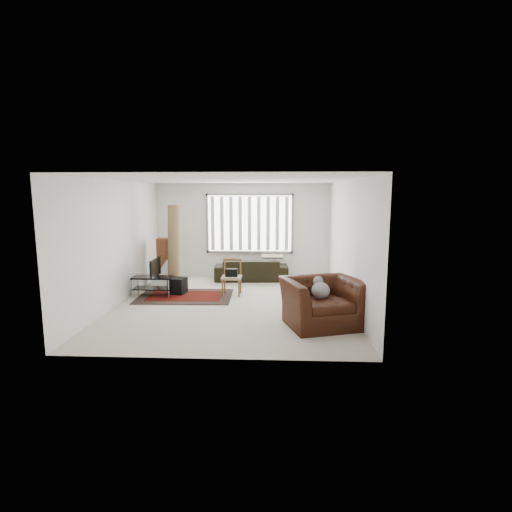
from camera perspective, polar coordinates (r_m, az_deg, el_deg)
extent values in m
plane|color=beige|center=(8.92, -3.40, -6.77)|extent=(6.00, 6.00, 0.00)
cube|color=white|center=(8.59, -3.56, 10.85)|extent=(5.00, 6.00, 0.02)
cube|color=white|center=(11.62, -1.89, 3.69)|extent=(5.00, 0.02, 2.70)
cube|color=white|center=(5.71, -6.71, -1.84)|extent=(5.00, 0.02, 2.70)
cube|color=white|center=(9.26, -19.06, 1.86)|extent=(0.02, 6.00, 2.70)
cube|color=white|center=(8.74, 13.05, 1.73)|extent=(0.02, 6.00, 2.70)
cube|color=white|center=(11.57, -0.91, 4.67)|extent=(2.40, 0.01, 1.60)
cube|color=gray|center=(11.55, -0.92, 4.66)|extent=(2.52, 0.06, 1.72)
cube|color=white|center=(11.51, -0.93, 4.64)|extent=(2.40, 0.02, 1.55)
cube|color=black|center=(9.61, -10.07, -5.68)|extent=(2.21, 1.50, 0.02)
cube|color=#450C06|center=(9.61, -10.07, -5.63)|extent=(1.75, 1.04, 0.00)
cube|color=black|center=(9.74, -14.55, -2.97)|extent=(0.94, 0.42, 0.04)
cube|color=black|center=(9.80, -14.49, -4.47)|extent=(0.90, 0.39, 0.03)
cylinder|color=#B2B2B7|center=(9.76, -17.18, -4.36)|extent=(0.03, 0.03, 0.47)
cylinder|color=#B2B2B7|center=(9.51, -12.38, -4.51)|extent=(0.03, 0.03, 0.47)
cylinder|color=#B2B2B7|center=(10.09, -16.50, -3.90)|extent=(0.03, 0.03, 0.47)
cylinder|color=#B2B2B7|center=(9.84, -11.85, -4.04)|extent=(0.03, 0.03, 0.47)
imported|color=black|center=(9.70, -14.61, -1.60)|extent=(0.10, 0.76, 0.44)
cube|color=black|center=(9.85, -11.14, -4.16)|extent=(0.45, 0.45, 0.38)
cube|color=brown|center=(10.92, -12.61, -2.81)|extent=(0.56, 0.52, 0.46)
cube|color=brown|center=(10.81, -12.62, -0.57)|extent=(0.51, 0.47, 0.41)
cube|color=brown|center=(10.81, -12.83, 1.52)|extent=(0.46, 0.46, 0.37)
cube|color=silver|center=(10.69, -13.24, -2.39)|extent=(0.59, 0.32, 0.71)
cylinder|color=olive|center=(10.51, -11.64, 1.37)|extent=(0.36, 0.67, 2.12)
imported|color=black|center=(11.19, -0.67, -1.48)|extent=(2.07, 0.99, 0.78)
cube|color=#8C7A5C|center=(9.54, -3.51, -3.07)|extent=(0.47, 0.47, 0.05)
cylinder|color=brown|center=(9.42, -4.82, -4.58)|extent=(0.04, 0.04, 0.43)
cylinder|color=brown|center=(9.37, -2.46, -4.62)|extent=(0.04, 0.04, 0.43)
cylinder|color=brown|center=(9.80, -4.49, -4.05)|extent=(0.04, 0.04, 0.43)
cylinder|color=brown|center=(9.75, -2.22, -4.09)|extent=(0.04, 0.04, 0.43)
cube|color=brown|center=(9.66, -3.38, -0.50)|extent=(0.44, 0.05, 0.06)
cube|color=brown|center=(9.72, -4.51, -1.57)|extent=(0.04, 0.04, 0.43)
cube|color=brown|center=(9.67, -2.23, -1.59)|extent=(0.04, 0.04, 0.43)
cube|color=black|center=(9.51, -3.51, -2.38)|extent=(0.29, 0.17, 0.18)
imported|color=#35160A|center=(7.45, 9.38, -6.10)|extent=(1.62, 1.50, 0.99)
ellipsoid|color=#59595B|center=(7.41, 9.41, -5.00)|extent=(0.36, 0.42, 0.24)
sphere|color=#59595B|center=(7.54, 8.87, -3.57)|extent=(0.19, 0.19, 0.19)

